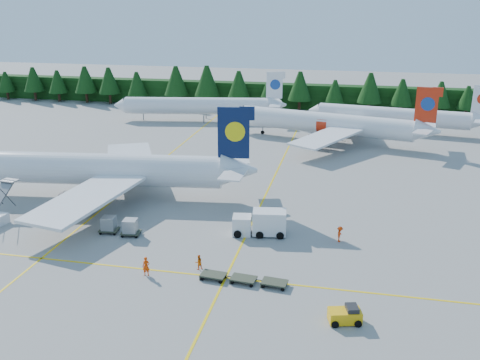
% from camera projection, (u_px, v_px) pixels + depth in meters
% --- Properties ---
extents(ground, '(320.00, 320.00, 0.00)m').
position_uv_depth(ground, '(186.00, 246.00, 59.16)').
color(ground, gray).
rests_on(ground, ground).
extents(taxi_stripe_a, '(0.25, 120.00, 0.01)m').
position_uv_depth(taxi_stripe_a, '(137.00, 181.00, 80.44)').
color(taxi_stripe_a, yellow).
rests_on(taxi_stripe_a, ground).
extents(taxi_stripe_b, '(0.25, 120.00, 0.01)m').
position_uv_depth(taxi_stripe_b, '(268.00, 190.00, 76.50)').
color(taxi_stripe_b, yellow).
rests_on(taxi_stripe_b, ground).
extents(taxi_stripe_cross, '(80.00, 0.25, 0.01)m').
position_uv_depth(taxi_stripe_cross, '(168.00, 272.00, 53.59)').
color(taxi_stripe_cross, yellow).
rests_on(taxi_stripe_cross, ground).
extents(treeline_hedge, '(220.00, 4.00, 6.00)m').
position_uv_depth(treeline_hedge, '(284.00, 96.00, 134.18)').
color(treeline_hedge, black).
rests_on(treeline_hedge, ground).
extents(airliner_navy, '(43.95, 35.97, 12.80)m').
position_uv_depth(airliner_navy, '(82.00, 169.00, 73.13)').
color(airliner_navy, silver).
rests_on(airliner_navy, ground).
extents(airliner_red, '(39.09, 31.79, 11.55)m').
position_uv_depth(airliner_red, '(321.00, 123.00, 102.43)').
color(airliner_red, silver).
rests_on(airliner_red, ground).
extents(airliner_far_left, '(37.49, 9.41, 10.96)m').
position_uv_depth(airliner_far_left, '(192.00, 105.00, 119.45)').
color(airliner_far_left, silver).
rests_on(airliner_far_left, ground).
extents(airliner_far_right, '(35.49, 8.40, 10.36)m').
position_uv_depth(airliner_far_right, '(387.00, 115.00, 110.10)').
color(airliner_far_right, silver).
rests_on(airliner_far_right, ground).
extents(service_truck, '(6.38, 3.05, 2.96)m').
position_uv_depth(service_truck, '(260.00, 223.00, 61.64)').
color(service_truck, white).
rests_on(service_truck, ground).
extents(baggage_tug, '(2.99, 2.10, 1.45)m').
position_uv_depth(baggage_tug, '(346.00, 315.00, 44.96)').
color(baggage_tug, '#EFAE0D').
rests_on(baggage_tug, ground).
extents(dolly_train, '(8.61, 1.95, 0.14)m').
position_uv_depth(dolly_train, '(244.00, 278.00, 51.40)').
color(dolly_train, '#373D2C').
rests_on(dolly_train, ground).
extents(uld_pair, '(5.08, 2.08, 1.66)m').
position_uv_depth(uld_pair, '(120.00, 225.00, 61.85)').
color(uld_pair, '#373D2C').
rests_on(uld_pair, ground).
extents(crew_a, '(0.77, 0.56, 1.97)m').
position_uv_depth(crew_a, '(146.00, 266.00, 52.57)').
color(crew_a, '#E83C04').
rests_on(crew_a, ground).
extents(crew_b, '(0.96, 0.92, 1.56)m').
position_uv_depth(crew_b, '(199.00, 262.00, 53.86)').
color(crew_b, '#F05D05').
rests_on(crew_b, ground).
extents(crew_c, '(0.62, 0.82, 1.82)m').
position_uv_depth(crew_c, '(340.00, 234.00, 59.96)').
color(crew_c, '#EC3504').
rests_on(crew_c, ground).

